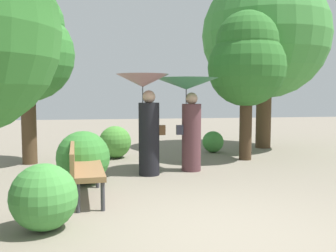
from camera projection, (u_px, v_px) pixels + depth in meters
name	position (u px, v px, depth m)	size (l,w,h in m)	color
ground_plane	(220.00, 233.00, 4.44)	(40.00, 40.00, 0.00)	gray
person_left	(146.00, 109.00, 7.49)	(1.05, 1.05, 2.03)	black
person_right	(188.00, 103.00, 7.90)	(1.33, 1.33, 1.97)	#563338
park_bench	(83.00, 167.00, 5.83)	(0.61, 1.53, 0.83)	#38383D
tree_near_left	(26.00, 45.00, 8.60)	(2.17, 2.17, 4.08)	#4C3823
tree_near_right	(247.00, 60.00, 9.17)	(1.90, 1.90, 3.65)	#42301E
tree_mid_right	(266.00, 25.00, 11.12)	(3.74, 3.74, 5.77)	#4C3823
bush_path_left	(115.00, 142.00, 9.59)	(0.82, 0.82, 0.82)	#4C9338
bush_path_right	(44.00, 197.00, 4.52)	(0.81, 0.81, 0.81)	#428C3D
bush_behind_bench	(213.00, 142.00, 10.50)	(0.59, 0.59, 0.59)	#428C3D
bush_far_side	(83.00, 158.00, 6.83)	(0.97, 0.97, 0.97)	#387F33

